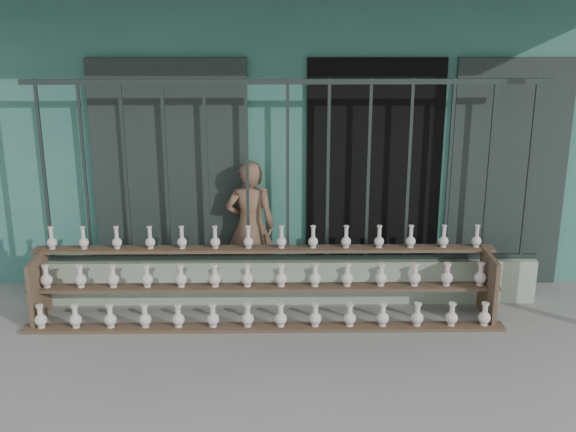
{
  "coord_description": "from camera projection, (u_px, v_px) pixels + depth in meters",
  "views": [
    {
      "loc": [
        -0.08,
        -5.49,
        3.01
      ],
      "look_at": [
        0.0,
        1.0,
        1.0
      ],
      "focal_mm": 45.0,
      "sensor_mm": 36.0,
      "label": 1
    }
  ],
  "objects": [
    {
      "name": "security_fence",
      "position": [
        288.0,
        172.0,
        6.98
      ],
      "size": [
        5.0,
        0.04,
        1.8
      ],
      "color": "#283330",
      "rests_on": "parapet_wall"
    },
    {
      "name": "elderly_woman",
      "position": [
        250.0,
        227.0,
        7.46
      ],
      "size": [
        0.52,
        0.35,
        1.4
      ],
      "primitive_type": "imported",
      "rotation": [
        0.0,
        0.0,
        3.17
      ],
      "color": "brown",
      "rests_on": "ground"
    },
    {
      "name": "workshop_building",
      "position": [
        285.0,
        101.0,
        9.69
      ],
      "size": [
        7.4,
        6.6,
        3.21
      ],
      "color": "#326B5F",
      "rests_on": "ground"
    },
    {
      "name": "parapet_wall",
      "position": [
        288.0,
        280.0,
        7.31
      ],
      "size": [
        5.0,
        0.2,
        0.45
      ],
      "primitive_type": "cube",
      "color": "#95A78F",
      "rests_on": "ground"
    },
    {
      "name": "shelf_rack",
      "position": [
        264.0,
        283.0,
        6.87
      ],
      "size": [
        4.5,
        0.68,
        0.85
      ],
      "color": "brown",
      "rests_on": "ground"
    },
    {
      "name": "ground",
      "position": [
        289.0,
        363.0,
        6.13
      ],
      "size": [
        60.0,
        60.0,
        0.0
      ],
      "primitive_type": "plane",
      "color": "slate"
    }
  ]
}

